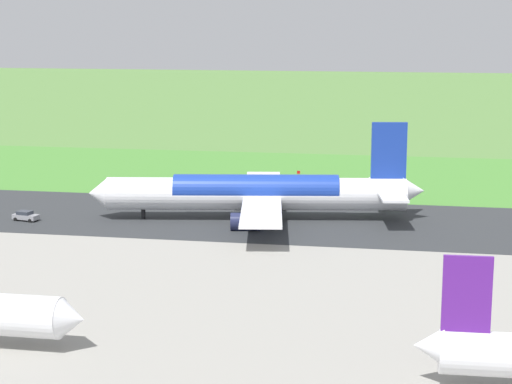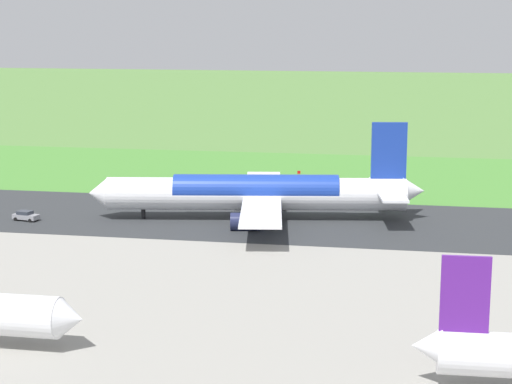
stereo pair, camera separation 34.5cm
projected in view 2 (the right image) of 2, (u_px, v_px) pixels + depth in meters
name	position (u px, v px, depth m)	size (l,w,h in m)	color
ground_plane	(278.00, 220.00, 142.54)	(800.00, 800.00, 0.00)	#547F3D
runway_asphalt	(278.00, 220.00, 142.54)	(600.00, 31.47, 0.06)	#2D3033
apron_concrete	(193.00, 343.00, 88.78)	(440.00, 110.00, 0.05)	gray
grass_verge_foreground	(303.00, 185.00, 172.33)	(600.00, 80.00, 0.04)	#478534
airliner_main	(258.00, 193.00, 142.33)	(54.01, 44.40, 15.88)	white
service_car_followme	(26.00, 216.00, 141.99)	(4.49, 2.66, 1.62)	gray
no_stopping_sign	(299.00, 177.00, 172.06)	(0.60, 0.10, 2.83)	slate
traffic_cone_orange	(272.00, 185.00, 171.45)	(0.40, 0.40, 0.55)	orange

